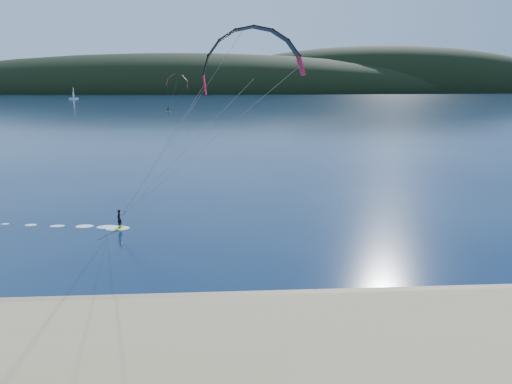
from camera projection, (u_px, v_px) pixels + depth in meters
ground at (170, 346)px, 22.80m from camera, size 1800.00×1800.00×0.00m
wet_sand at (178, 303)px, 27.17m from camera, size 220.00×2.50×0.10m
headland at (221, 92)px, 749.64m from camera, size 1200.00×310.00×140.00m
kitesurfer_near at (246, 85)px, 36.67m from camera, size 25.66×6.04×15.94m
kitesurfer_far at (177, 85)px, 211.73m from camera, size 10.42×8.66×14.49m
sailboat at (74, 98)px, 405.44m from camera, size 7.20×4.56×10.11m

